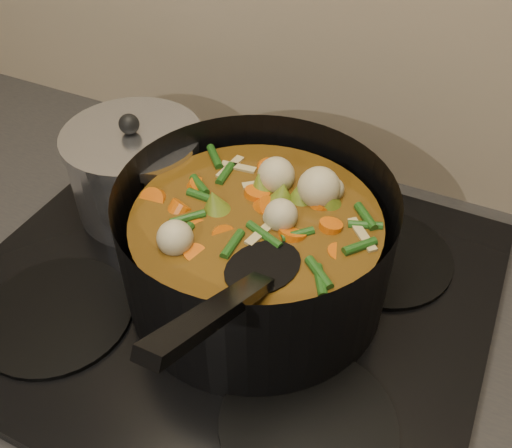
% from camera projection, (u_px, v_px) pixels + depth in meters
% --- Properties ---
extents(stovetop, '(0.62, 0.54, 0.03)m').
position_uv_depth(stovetop, '(228.00, 290.00, 0.72)').
color(stovetop, black).
rests_on(stovetop, counter).
extents(stockpot, '(0.36, 0.45, 0.23)m').
position_uv_depth(stockpot, '(256.00, 248.00, 0.66)').
color(stockpot, black).
rests_on(stockpot, stovetop).
extents(saucepan, '(0.18, 0.18, 0.15)m').
position_uv_depth(saucepan, '(137.00, 171.00, 0.78)').
color(saucepan, silver).
rests_on(saucepan, stovetop).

